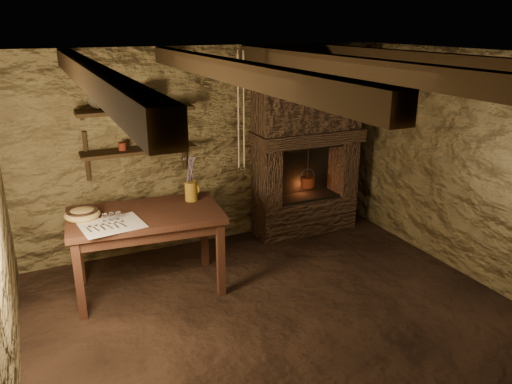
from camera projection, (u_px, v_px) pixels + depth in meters
name	position (u px, v px, depth m)	size (l,w,h in m)	color
floor	(282.00, 318.00, 4.71)	(4.50, 4.50, 0.00)	black
back_wall	(207.00, 148.00, 6.04)	(4.50, 0.04, 2.40)	#4A3A22
front_wall	(463.00, 316.00, 2.60)	(4.50, 0.04, 2.40)	#4A3A22
right_wall	(475.00, 169.00, 5.21)	(0.04, 4.00, 2.40)	#4A3A22
ceiling	(287.00, 56.00, 3.93)	(4.50, 4.00, 0.04)	black
beam_far_left	(90.00, 76.00, 3.36)	(0.14, 3.95, 0.16)	black
beam_mid_left	(228.00, 70.00, 3.76)	(0.14, 3.95, 0.16)	black
beam_mid_right	(339.00, 65.00, 4.16)	(0.14, 3.95, 0.16)	black
beam_far_right	(432.00, 61.00, 4.55)	(0.14, 3.95, 0.16)	black
shelf_lower	(139.00, 150.00, 5.53)	(1.25, 0.30, 0.04)	black
shelf_upper	(136.00, 110.00, 5.38)	(1.25, 0.30, 0.04)	black
hearth	(306.00, 140.00, 6.32)	(1.43, 0.51, 2.30)	#3C291E
work_table	(148.00, 248.00, 5.09)	(1.57, 1.00, 0.86)	black
linen_cloth	(112.00, 225.00, 4.64)	(0.55, 0.44, 0.01)	white
pewter_cutlery_row	(112.00, 225.00, 4.63)	(0.46, 0.18, 0.01)	gray
drinking_glasses	(112.00, 217.00, 4.73)	(0.18, 0.05, 0.07)	white
stoneware_jug	(191.00, 182.00, 5.23)	(0.15, 0.14, 0.47)	olive
wooden_bowl	(82.00, 214.00, 4.80)	(0.34, 0.34, 0.12)	olive
iron_stockpot	(149.00, 99.00, 5.41)	(0.23, 0.23, 0.17)	#2F2C29
tin_pan	(98.00, 98.00, 5.28)	(0.23, 0.23, 0.03)	#979792
small_kettle	(160.00, 141.00, 5.60)	(0.17, 0.13, 0.18)	#979792
rusty_tin	(122.00, 146.00, 5.44)	(0.09, 0.09, 0.09)	#5D1D12
red_pot	(307.00, 181.00, 6.46)	(0.22, 0.22, 0.54)	maroon
hanging_ropes	(241.00, 111.00, 5.05)	(0.08, 0.08, 1.20)	tan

